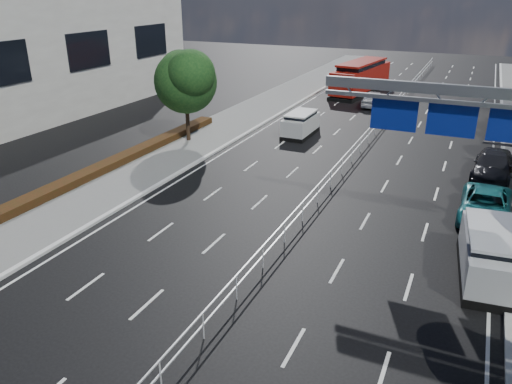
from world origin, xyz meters
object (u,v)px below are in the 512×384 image
at_px(overhead_gantry, 471,116).
at_px(red_bus, 361,76).
at_px(near_car_silver, 374,99).
at_px(parked_car_teal, 486,206).
at_px(parked_car_dark, 493,165).
at_px(white_minivan, 301,124).
at_px(silver_minivan, 492,255).
at_px(near_car_dark, 360,75).

height_order(overhead_gantry, red_bus, overhead_gantry).
distance_m(near_car_silver, parked_car_teal, 24.64).
bearing_deg(parked_car_dark, red_bus, 124.93).
bearing_deg(red_bus, parked_car_dark, -51.40).
xyz_separation_m(overhead_gantry, near_car_silver, (-8.86, 25.02, -4.87)).
bearing_deg(white_minivan, red_bus, 89.62).
bearing_deg(silver_minivan, red_bus, 105.54).
relative_size(near_car_dark, parked_car_teal, 1.01).
bearing_deg(parked_car_teal, overhead_gantry, -115.14).
height_order(red_bus, near_car_silver, red_bus).
bearing_deg(overhead_gantry, red_bus, 110.43).
relative_size(white_minivan, near_car_dark, 0.80).
bearing_deg(parked_car_dark, white_minivan, 167.76).
height_order(white_minivan, near_car_silver, white_minivan).
height_order(overhead_gantry, white_minivan, overhead_gantry).
xyz_separation_m(near_car_dark, parked_car_dark, (14.64, -28.44, -0.09)).
relative_size(overhead_gantry, parked_car_dark, 1.96).
relative_size(overhead_gantry, white_minivan, 2.48).
distance_m(near_car_silver, near_car_dark, 13.07).
relative_size(white_minivan, near_car_silver, 0.95).
bearing_deg(near_car_dark, overhead_gantry, 102.25).
relative_size(red_bus, parked_car_dark, 2.16).
bearing_deg(white_minivan, parked_car_dark, -15.76).
xyz_separation_m(silver_minivan, parked_car_teal, (-0.27, 5.66, -0.31)).
bearing_deg(parked_car_dark, parked_car_teal, -88.29).
relative_size(red_bus, near_car_dark, 2.20).
distance_m(overhead_gantry, white_minivan, 18.14).
bearing_deg(white_minivan, overhead_gantry, -46.78).
height_order(near_car_silver, parked_car_teal, near_car_silver).
bearing_deg(near_car_silver, parked_car_dark, 122.31).
bearing_deg(parked_car_dark, overhead_gantry, -95.71).
height_order(silver_minivan, parked_car_teal, silver_minivan).
height_order(near_car_silver, silver_minivan, silver_minivan).
xyz_separation_m(near_car_silver, silver_minivan, (10.42, -28.11, 0.28)).
relative_size(near_car_silver, parked_car_dark, 0.83).
bearing_deg(near_car_silver, near_car_dark, -71.84).
xyz_separation_m(overhead_gantry, silver_minivan, (1.56, -3.10, -4.59)).
distance_m(overhead_gantry, near_car_silver, 26.98).
xyz_separation_m(near_car_silver, near_car_dark, (-4.22, 12.37, 0.11)).
bearing_deg(overhead_gantry, parked_car_dark, 80.11).
bearing_deg(red_bus, near_car_dark, 111.42).
xyz_separation_m(red_bus, silver_minivan, (13.08, -34.03, -0.71)).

